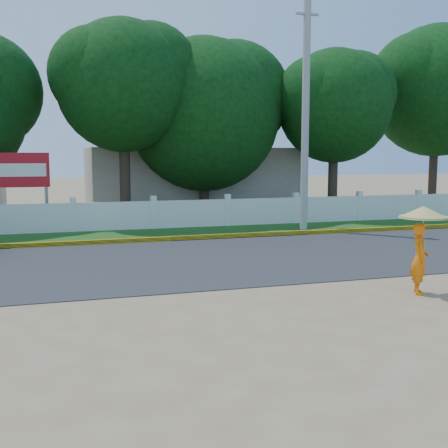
# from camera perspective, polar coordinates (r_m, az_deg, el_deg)

# --- Properties ---
(ground) EXTENTS (120.00, 120.00, 0.00)m
(ground) POSITION_cam_1_polar(r_m,az_deg,el_deg) (11.25, 3.05, -7.80)
(ground) COLOR #9E8460
(ground) RESTS_ON ground
(road) EXTENTS (60.00, 7.00, 0.02)m
(road) POSITION_cam_1_polar(r_m,az_deg,el_deg) (15.44, -2.76, -3.65)
(road) COLOR #38383A
(road) RESTS_ON ground
(grass_verge) EXTENTS (60.00, 3.50, 0.03)m
(grass_verge) POSITION_cam_1_polar(r_m,az_deg,el_deg) (20.50, -6.44, -1.00)
(grass_verge) COLOR #2D601E
(grass_verge) RESTS_ON ground
(curb) EXTENTS (40.00, 0.18, 0.16)m
(curb) POSITION_cam_1_polar(r_m,az_deg,el_deg) (18.84, -5.47, -1.51)
(curb) COLOR yellow
(curb) RESTS_ON ground
(fence) EXTENTS (40.00, 0.10, 1.10)m
(fence) POSITION_cam_1_polar(r_m,az_deg,el_deg) (21.85, -7.18, 0.90)
(fence) COLOR silver
(fence) RESTS_ON ground
(building_near) EXTENTS (10.00, 6.00, 3.20)m
(building_near) POSITION_cam_1_polar(r_m,az_deg,el_deg) (29.03, -3.73, 4.55)
(building_near) COLOR #B7AD99
(building_near) RESTS_ON ground
(utility_pole) EXTENTS (0.28, 0.28, 8.76)m
(utility_pole) POSITION_cam_1_polar(r_m,az_deg,el_deg) (21.48, 8.28, 11.01)
(utility_pole) COLOR gray
(utility_pole) RESTS_ON ground
(monk_with_parasol) EXTENTS (1.01, 1.01, 1.84)m
(monk_with_parasol) POSITION_cam_1_polar(r_m,az_deg,el_deg) (12.27, 19.42, -1.25)
(monk_with_parasol) COLOR orange
(monk_with_parasol) RESTS_ON ground
(billboard) EXTENTS (2.50, 0.13, 2.95)m
(billboard) POSITION_cam_1_polar(r_m,az_deg,el_deg) (22.53, -20.47, 4.75)
(billboard) COLOR gray
(billboard) RESTS_ON ground
(tree_row) EXTENTS (35.18, 7.96, 9.61)m
(tree_row) POSITION_cam_1_polar(r_m,az_deg,el_deg) (25.62, -1.62, 12.10)
(tree_row) COLOR #473828
(tree_row) RESTS_ON ground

